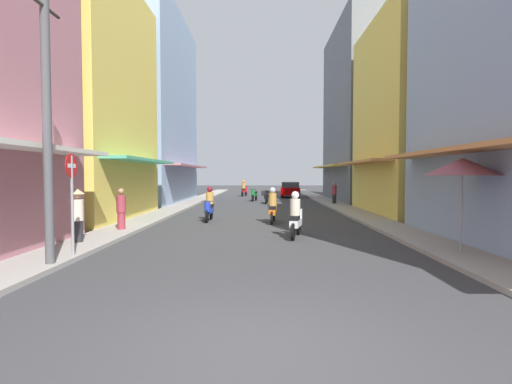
% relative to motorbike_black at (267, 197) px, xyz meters
% --- Properties ---
extents(ground_plane, '(106.18, 106.18, 0.00)m').
position_rel_motorbike_black_xyz_m(ground_plane, '(-0.47, -4.11, -0.50)').
color(ground_plane, '#38383A').
extents(sidewalk_left, '(1.55, 56.26, 0.12)m').
position_rel_motorbike_black_xyz_m(sidewalk_left, '(-5.68, -4.11, -0.44)').
color(sidewalk_left, '#9E9991').
rests_on(sidewalk_left, ground).
extents(sidewalk_right, '(1.55, 56.26, 0.12)m').
position_rel_motorbike_black_xyz_m(sidewalk_right, '(4.74, -4.11, -0.44)').
color(sidewalk_right, '#9E9991').
rests_on(sidewalk_right, ground).
extents(building_left_mid, '(7.05, 8.73, 11.16)m').
position_rel_motorbike_black_xyz_m(building_left_mid, '(-9.45, -10.48, 5.07)').
color(building_left_mid, '#EFD159').
rests_on(building_left_mid, ground).
extents(building_left_far, '(7.05, 12.93, 14.31)m').
position_rel_motorbike_black_xyz_m(building_left_far, '(-9.45, 1.24, 6.65)').
color(building_left_far, '#8CA5CC').
rests_on(building_left_far, ground).
extents(building_right_mid, '(7.05, 8.53, 10.35)m').
position_rel_motorbike_black_xyz_m(building_right_mid, '(8.51, -7.74, 4.67)').
color(building_right_mid, '#EFD159').
rests_on(building_right_mid, ground).
extents(building_right_far, '(7.05, 11.49, 14.01)m').
position_rel_motorbike_black_xyz_m(building_right_far, '(8.51, 2.93, 6.49)').
color(building_right_far, slate).
rests_on(building_right_far, ground).
extents(motorbike_black, '(0.55, 1.81, 0.96)m').
position_rel_motorbike_black_xyz_m(motorbike_black, '(0.00, 0.00, 0.00)').
color(motorbike_black, black).
rests_on(motorbike_black, ground).
extents(motorbike_orange, '(0.55, 1.81, 1.58)m').
position_rel_motorbike_black_xyz_m(motorbike_orange, '(0.12, -11.75, 0.20)').
color(motorbike_orange, black).
rests_on(motorbike_orange, ground).
extents(motorbike_green, '(0.62, 1.79, 0.96)m').
position_rel_motorbike_black_xyz_m(motorbike_green, '(-0.97, 2.59, 0.00)').
color(motorbike_green, black).
rests_on(motorbike_green, ground).
extents(motorbike_blue, '(0.55, 1.81, 1.58)m').
position_rel_motorbike_black_xyz_m(motorbike_blue, '(-2.78, -11.06, 0.20)').
color(motorbike_blue, black).
rests_on(motorbike_blue, ground).
extents(motorbike_white, '(0.65, 1.78, 1.58)m').
position_rel_motorbike_black_xyz_m(motorbike_white, '(0.79, -15.77, 0.20)').
color(motorbike_white, black).
rests_on(motorbike_white, ground).
extents(motorbike_red, '(0.66, 1.78, 1.58)m').
position_rel_motorbike_black_xyz_m(motorbike_red, '(-2.11, 9.79, 0.20)').
color(motorbike_red, black).
rests_on(motorbike_red, ground).
extents(parked_car, '(2.03, 4.21, 1.45)m').
position_rel_motorbike_black_xyz_m(parked_car, '(2.34, 8.07, 0.24)').
color(parked_car, '#8C0000').
rests_on(parked_car, ground).
extents(pedestrian_midway, '(0.34, 0.34, 1.63)m').
position_rel_motorbike_black_xyz_m(pedestrian_midway, '(-5.54, -14.65, 0.31)').
color(pedestrian_midway, '#99333F').
rests_on(pedestrian_midway, ground).
extents(pedestrian_far, '(0.44, 0.44, 1.72)m').
position_rel_motorbike_black_xyz_m(pedestrian_far, '(-5.86, -17.40, 0.46)').
color(pedestrian_far, '#262628').
rests_on(pedestrian_far, ground).
extents(pedestrian_foreground, '(0.34, 0.34, 1.62)m').
position_rel_motorbike_black_xyz_m(pedestrian_foreground, '(4.73, -1.44, 0.31)').
color(pedestrian_foreground, '#262628').
rests_on(pedestrian_foreground, ground).
extents(vendor_umbrella, '(1.89, 1.89, 2.56)m').
position_rel_motorbike_black_xyz_m(vendor_umbrella, '(4.82, -18.75, 1.83)').
color(vendor_umbrella, '#99999E').
rests_on(vendor_umbrella, ground).
extents(utility_pole, '(0.20, 1.20, 6.43)m').
position_rel_motorbike_black_xyz_m(utility_pole, '(-5.16, -20.24, 2.79)').
color(utility_pole, '#4C4C4F').
rests_on(utility_pole, ground).
extents(street_sign_no_entry, '(0.07, 0.60, 2.65)m').
position_rel_motorbike_black_xyz_m(street_sign_no_entry, '(-5.06, -19.36, 1.21)').
color(street_sign_no_entry, gray).
rests_on(street_sign_no_entry, ground).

